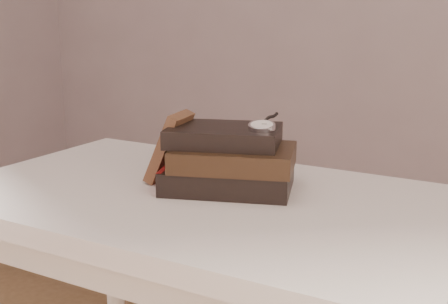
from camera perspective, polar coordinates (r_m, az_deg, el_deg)
The scene contains 5 objects.
table at distance 1.20m, azimuth -2.11°, elevation -8.11°, with size 1.00×0.60×0.75m.
book_stack at distance 1.18m, azimuth 0.49°, elevation -0.83°, with size 0.30×0.24×0.13m.
journal at distance 1.24m, azimuth -5.28°, elevation 0.51°, with size 0.02×0.09×0.15m, color #412619.
pocket_watch at distance 1.15m, azimuth 3.72°, elevation 2.55°, with size 0.07×0.16×0.02m.
eyeglasses at distance 1.28m, azimuth -2.80°, elevation 0.85°, with size 0.14×0.15×0.05m.
Camera 1 is at (0.59, -0.60, 1.10)m, focal length 47.61 mm.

